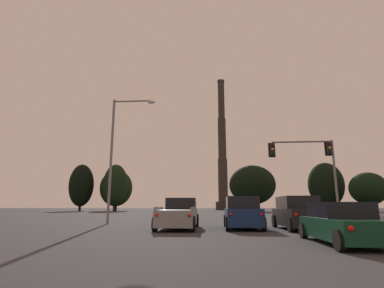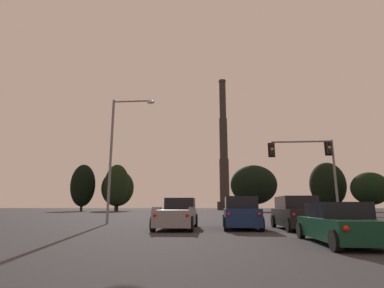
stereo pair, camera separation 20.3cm
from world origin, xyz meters
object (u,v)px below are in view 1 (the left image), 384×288
Objects in this scene: traffic_light_overhead_right at (313,159)px; smokestack at (222,157)px; sedan_right_lane_second at (343,224)px; suv_right_lane_front at (298,213)px; street_lamp at (118,146)px; pickup_truck_left_lane_front at (179,215)px; suv_center_lane_front at (242,213)px.

smokestack reaches higher than traffic_light_overhead_right.
sedan_right_lane_second is 0.70× the size of traffic_light_overhead_right.
traffic_light_overhead_right is at bearing 63.62° from suv_right_lane_front.
sedan_right_lane_second is at bearing -43.35° from street_lamp.
pickup_truck_left_lane_front is at bearing -145.61° from traffic_light_overhead_right.
suv_right_lane_front is 6.88m from pickup_truck_left_lane_front.
street_lamp is (-12.31, 4.61, 5.06)m from suv_right_lane_front.
street_lamp is at bearing 137.17° from sedan_right_lane_second.
street_lamp reaches higher than pickup_truck_left_lane_front.
sedan_right_lane_second is at bearing -47.41° from pickup_truck_left_lane_front.
smokestack is at bearing 86.07° from pickup_truck_left_lane_front.
suv_right_lane_front reaches higher than pickup_truck_left_lane_front.
suv_center_lane_front is 3.15m from suv_right_lane_front.
sedan_right_lane_second is (2.89, -7.20, -0.23)m from suv_center_lane_front.
smokestack is at bearing 93.18° from traffic_light_overhead_right.
street_lamp reaches higher than sedan_right_lane_second.
pickup_truck_left_lane_front reaches higher than sedan_right_lane_second.
suv_right_lane_front is at bearing -89.04° from smokestack.
suv_right_lane_front is at bearing 88.51° from sedan_right_lane_second.
smokestack is (1.47, 98.33, 19.73)m from suv_center_lane_front.
traffic_light_overhead_right is (6.56, 6.85, 4.24)m from suv_center_lane_front.
pickup_truck_left_lane_front is at bearing -38.98° from street_lamp.
street_lamp is at bearing 158.37° from suv_right_lane_front.
suv_right_lane_front is 0.09× the size of smokestack.
suv_center_lane_front is at bearing 2.23° from pickup_truck_left_lane_front.
smokestack reaches higher than pickup_truck_left_lane_front.
street_lamp is (-15.74, -2.66, 0.82)m from traffic_light_overhead_right.
suv_center_lane_front is at bearing -24.54° from street_lamp.
smokestack is at bearing 89.38° from suv_center_lane_front.
sedan_right_lane_second is 107.41m from smokestack.
suv_right_lane_front reaches higher than sedan_right_lane_second.
smokestack is at bearing 83.54° from street_lamp.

